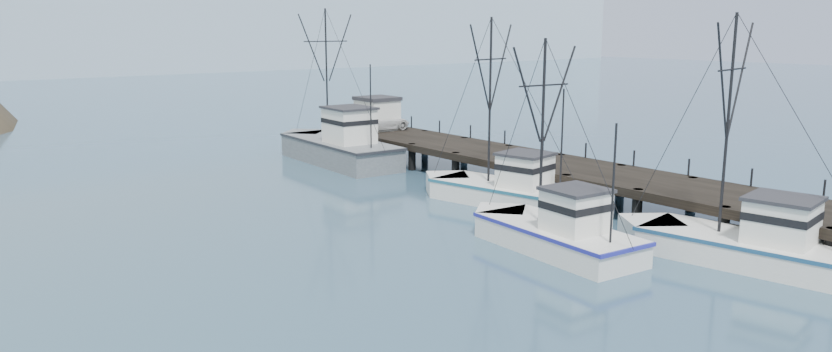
% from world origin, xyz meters
% --- Properties ---
extents(ground, '(400.00, 400.00, 0.00)m').
position_xyz_m(ground, '(0.00, 0.00, 0.00)').
color(ground, '#2C4A63').
rests_on(ground, ground).
extents(pier, '(6.00, 44.00, 2.00)m').
position_xyz_m(pier, '(14.00, 16.00, 1.69)').
color(pier, black).
rests_on(pier, ground).
extents(distant_ridge, '(360.00, 40.00, 26.00)m').
position_xyz_m(distant_ridge, '(10.00, 170.00, 0.00)').
color(distant_ridge, '#9EB2C6').
rests_on(distant_ridge, ground).
extents(trawler_near, '(5.33, 11.49, 11.54)m').
position_xyz_m(trawler_near, '(9.71, -0.87, 0.82)').
color(trawler_near, silver).
rests_on(trawler_near, ground).
extents(trawler_mid, '(4.19, 10.41, 10.40)m').
position_xyz_m(trawler_mid, '(4.39, 5.75, 0.82)').
color(trawler_mid, silver).
rests_on(trawler_mid, ground).
extents(trawler_far, '(5.49, 11.30, 11.50)m').
position_xyz_m(trawler_far, '(9.22, 14.12, 0.82)').
color(trawler_far, silver).
rests_on(trawler_far, ground).
extents(work_vessel, '(4.91, 14.60, 12.35)m').
position_xyz_m(work_vessel, '(8.65, 32.17, 1.23)').
color(work_vessel, slate).
rests_on(work_vessel, ground).
extents(pier_shed, '(3.00, 3.20, 2.80)m').
position_xyz_m(pier_shed, '(13.83, 34.00, 3.42)').
color(pier_shed, silver).
rests_on(pier_shed, pier).
extents(pickup_truck, '(5.26, 2.51, 1.45)m').
position_xyz_m(pickup_truck, '(13.70, 33.36, 2.72)').
color(pickup_truck, silver).
rests_on(pickup_truck, pier).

